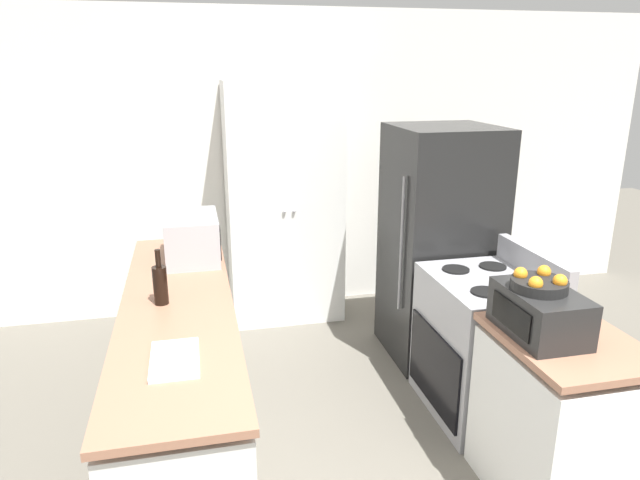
{
  "coord_description": "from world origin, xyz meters",
  "views": [
    {
      "loc": [
        -0.79,
        -1.64,
        2.14
      ],
      "look_at": [
        0.0,
        1.8,
        1.05
      ],
      "focal_mm": 32.0,
      "sensor_mm": 36.0,
      "label": 1
    }
  ],
  "objects_px": {
    "fruit_bowl": "(539,283)",
    "stove": "(483,345)",
    "microwave": "(192,238)",
    "pantry_cabinet": "(284,204)",
    "refrigerator": "(439,244)",
    "wine_bottle": "(160,284)",
    "toaster_oven": "(540,313)"
  },
  "relations": [
    {
      "from": "fruit_bowl",
      "to": "stove",
      "type": "bearing_deg",
      "value": 77.64
    },
    {
      "from": "microwave",
      "to": "fruit_bowl",
      "type": "relative_size",
      "value": 1.95
    },
    {
      "from": "stove",
      "to": "fruit_bowl",
      "type": "xyz_separation_m",
      "value": [
        -0.15,
        -0.7,
        0.7
      ]
    },
    {
      "from": "stove",
      "to": "microwave",
      "type": "height_order",
      "value": "microwave"
    },
    {
      "from": "pantry_cabinet",
      "to": "refrigerator",
      "type": "relative_size",
      "value": 1.17
    },
    {
      "from": "stove",
      "to": "refrigerator",
      "type": "height_order",
      "value": "refrigerator"
    },
    {
      "from": "pantry_cabinet",
      "to": "microwave",
      "type": "distance_m",
      "value": 1.22
    },
    {
      "from": "pantry_cabinet",
      "to": "stove",
      "type": "height_order",
      "value": "pantry_cabinet"
    },
    {
      "from": "stove",
      "to": "wine_bottle",
      "type": "height_order",
      "value": "wine_bottle"
    },
    {
      "from": "stove",
      "to": "wine_bottle",
      "type": "distance_m",
      "value": 2.0
    },
    {
      "from": "microwave",
      "to": "toaster_oven",
      "type": "height_order",
      "value": "microwave"
    },
    {
      "from": "stove",
      "to": "fruit_bowl",
      "type": "bearing_deg",
      "value": -102.36
    },
    {
      "from": "wine_bottle",
      "to": "fruit_bowl",
      "type": "height_order",
      "value": "fruit_bowl"
    },
    {
      "from": "pantry_cabinet",
      "to": "stove",
      "type": "xyz_separation_m",
      "value": [
        0.97,
        -1.73,
        -0.56
      ]
    },
    {
      "from": "wine_bottle",
      "to": "fruit_bowl",
      "type": "bearing_deg",
      "value": -23.52
    },
    {
      "from": "toaster_oven",
      "to": "fruit_bowl",
      "type": "relative_size",
      "value": 1.75
    },
    {
      "from": "microwave",
      "to": "pantry_cabinet",
      "type": "bearing_deg",
      "value": 51.01
    },
    {
      "from": "refrigerator",
      "to": "wine_bottle",
      "type": "distance_m",
      "value": 2.1
    },
    {
      "from": "wine_bottle",
      "to": "fruit_bowl",
      "type": "distance_m",
      "value": 1.93
    },
    {
      "from": "toaster_oven",
      "to": "microwave",
      "type": "bearing_deg",
      "value": 136.78
    },
    {
      "from": "wine_bottle",
      "to": "refrigerator",
      "type": "bearing_deg",
      "value": 20.85
    },
    {
      "from": "refrigerator",
      "to": "toaster_oven",
      "type": "relative_size",
      "value": 3.77
    },
    {
      "from": "wine_bottle",
      "to": "toaster_oven",
      "type": "height_order",
      "value": "wine_bottle"
    },
    {
      "from": "stove",
      "to": "fruit_bowl",
      "type": "height_order",
      "value": "fruit_bowl"
    },
    {
      "from": "refrigerator",
      "to": "toaster_oven",
      "type": "xyz_separation_m",
      "value": [
        -0.18,
        -1.53,
        0.14
      ]
    },
    {
      "from": "microwave",
      "to": "toaster_oven",
      "type": "bearing_deg",
      "value": -43.22
    },
    {
      "from": "microwave",
      "to": "wine_bottle",
      "type": "height_order",
      "value": "wine_bottle"
    },
    {
      "from": "refrigerator",
      "to": "microwave",
      "type": "distance_m",
      "value": 1.78
    },
    {
      "from": "refrigerator",
      "to": "fruit_bowl",
      "type": "bearing_deg",
      "value": -97.17
    },
    {
      "from": "stove",
      "to": "pantry_cabinet",
      "type": "bearing_deg",
      "value": 119.25
    },
    {
      "from": "stove",
      "to": "wine_bottle",
      "type": "bearing_deg",
      "value": 178.09
    },
    {
      "from": "microwave",
      "to": "toaster_oven",
      "type": "relative_size",
      "value": 1.11
    }
  ]
}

